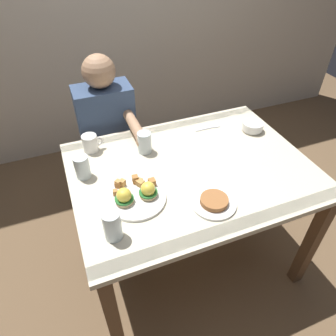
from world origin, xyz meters
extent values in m
plane|color=brown|center=(0.00, 0.00, 0.00)|extent=(6.00, 6.00, 0.00)
cube|color=beige|center=(0.00, 0.00, 0.73)|extent=(1.20, 0.90, 0.03)
cube|color=#3F7F51|center=(0.00, -0.40, 0.74)|extent=(1.20, 0.06, 0.00)
cube|color=#3F7F51|center=(0.00, 0.40, 0.74)|extent=(1.20, 0.06, 0.00)
cube|color=brown|center=(-0.55, -0.40, 0.36)|extent=(0.06, 0.06, 0.71)
cube|color=brown|center=(0.55, -0.40, 0.36)|extent=(0.06, 0.06, 0.71)
cube|color=brown|center=(-0.55, 0.40, 0.36)|extent=(0.06, 0.06, 0.71)
cube|color=brown|center=(0.55, 0.40, 0.36)|extent=(0.06, 0.06, 0.71)
cylinder|color=white|center=(-0.33, -0.11, 0.75)|extent=(0.27, 0.27, 0.01)
cylinder|color=tan|center=(-0.38, -0.12, 0.76)|extent=(0.08, 0.08, 0.02)
cylinder|color=#286B2D|center=(-0.38, -0.12, 0.78)|extent=(0.08, 0.08, 0.01)
sphere|color=yellow|center=(-0.38, -0.12, 0.80)|extent=(0.07, 0.07, 0.07)
cylinder|color=tan|center=(-0.27, -0.12, 0.76)|extent=(0.08, 0.08, 0.02)
cylinder|color=#286B2D|center=(-0.27, -0.12, 0.78)|extent=(0.08, 0.08, 0.01)
sphere|color=yellow|center=(-0.27, -0.12, 0.80)|extent=(0.07, 0.07, 0.07)
cube|color=#AD7038|center=(-0.30, -0.01, 0.77)|extent=(0.03, 0.03, 0.04)
cube|color=#AD7038|center=(-0.23, -0.06, 0.77)|extent=(0.03, 0.03, 0.03)
cube|color=tan|center=(-0.36, -0.01, 0.77)|extent=(0.03, 0.03, 0.03)
cube|color=#B77A42|center=(-0.41, -0.06, 0.77)|extent=(0.03, 0.03, 0.03)
cube|color=tan|center=(-0.38, -0.01, 0.77)|extent=(0.03, 0.03, 0.03)
cube|color=#AD7038|center=(-0.38, -0.01, 0.77)|extent=(0.04, 0.04, 0.03)
cube|color=tan|center=(-0.29, -0.03, 0.77)|extent=(0.04, 0.04, 0.03)
cube|color=tan|center=(-0.28, -0.04, 0.77)|extent=(0.04, 0.04, 0.03)
cylinder|color=white|center=(0.47, 0.18, 0.74)|extent=(0.10, 0.10, 0.01)
cylinder|color=white|center=(0.47, 0.18, 0.77)|extent=(0.12, 0.12, 0.04)
cube|color=#B7E093|center=(0.47, 0.18, 0.77)|extent=(0.03, 0.03, 0.02)
cube|color=#F4A85B|center=(0.49, 0.18, 0.77)|extent=(0.03, 0.03, 0.03)
cube|color=#F4DB66|center=(0.50, 0.18, 0.77)|extent=(0.03, 0.03, 0.02)
cube|color=#F4DB66|center=(0.48, 0.16, 0.78)|extent=(0.03, 0.03, 0.03)
cylinder|color=white|center=(-0.45, 0.33, 0.79)|extent=(0.08, 0.08, 0.09)
cylinder|color=black|center=(-0.45, 0.33, 0.83)|extent=(0.07, 0.07, 0.01)
torus|color=white|center=(-0.40, 0.33, 0.79)|extent=(0.06, 0.02, 0.06)
cube|color=silver|center=(0.22, 0.30, 0.74)|extent=(0.12, 0.01, 0.00)
cube|color=silver|center=(0.30, 0.30, 0.74)|extent=(0.04, 0.02, 0.00)
cylinder|color=silver|center=(-0.18, 0.22, 0.80)|extent=(0.07, 0.07, 0.12)
cylinder|color=silver|center=(-0.18, 0.22, 0.77)|extent=(0.07, 0.07, 0.05)
cylinder|color=silver|center=(-0.52, 0.14, 0.80)|extent=(0.07, 0.07, 0.12)
cylinder|color=silver|center=(-0.52, 0.14, 0.78)|extent=(0.06, 0.06, 0.09)
cylinder|color=silver|center=(-0.47, -0.27, 0.81)|extent=(0.07, 0.07, 0.13)
cylinder|color=silver|center=(-0.47, -0.27, 0.79)|extent=(0.06, 0.06, 0.10)
cylinder|color=white|center=(-0.02, -0.26, 0.75)|extent=(0.20, 0.20, 0.01)
cylinder|color=#A36638|center=(-0.02, -0.26, 0.76)|extent=(0.12, 0.12, 0.02)
cylinder|color=#33333D|center=(-0.39, 0.53, 0.23)|extent=(0.11, 0.11, 0.45)
cylinder|color=#33333D|center=(-0.21, 0.53, 0.23)|extent=(0.11, 0.11, 0.45)
cube|color=#384C70|center=(-0.30, 0.63, 0.70)|extent=(0.34, 0.20, 0.50)
sphere|color=tan|center=(-0.30, 0.63, 1.04)|extent=(0.19, 0.19, 0.19)
cylinder|color=tan|center=(-0.18, 0.38, 0.80)|extent=(0.06, 0.30, 0.06)
sphere|color=tan|center=(-0.18, 0.23, 0.80)|extent=(0.08, 0.08, 0.08)
camera|label=1|loc=(-0.54, -1.05, 1.74)|focal=32.70mm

